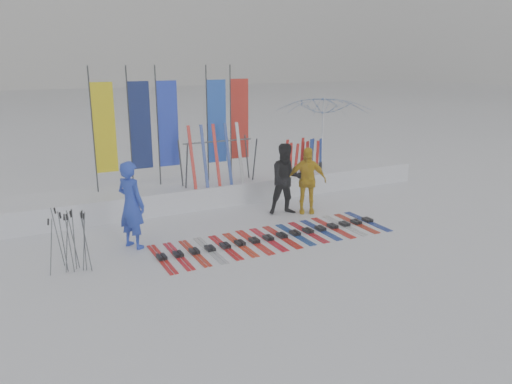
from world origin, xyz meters
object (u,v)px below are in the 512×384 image
person_blue (131,205)px  ski_row (275,237)px  person_yellow (307,180)px  person_black (286,179)px  ski_rack (218,156)px  tent_canopy (324,137)px

person_blue → ski_row: 3.27m
person_yellow → person_blue: bearing=-146.8°
person_black → ski_rack: size_ratio=0.92×
person_blue → person_yellow: bearing=-114.7°
person_yellow → ski_row: (-1.70, -1.36, -0.84)m
person_blue → ski_rack: bearing=-83.1°
ski_rack → person_blue: bearing=-143.4°
person_blue → ski_rack: size_ratio=0.94×
person_blue → person_black: bearing=-112.0°
ski_rack → person_yellow: bearing=-45.1°
ski_row → person_black: bearing=52.3°
tent_canopy → ski_row: tent_canopy is taller
person_yellow → ski_row: person_yellow is taller
person_blue → ski_row: size_ratio=0.35×
person_blue → person_black: 4.20m
tent_canopy → ski_row: (-4.25, -4.34, -1.38)m
person_black → ski_rack: bearing=141.6°
person_yellow → ski_rack: 2.54m
person_blue → tent_canopy: bearing=-94.6°
tent_canopy → person_yellow: bearing=-130.6°
person_black → ski_rack: person_black is taller
person_black → person_blue: bearing=-158.1°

